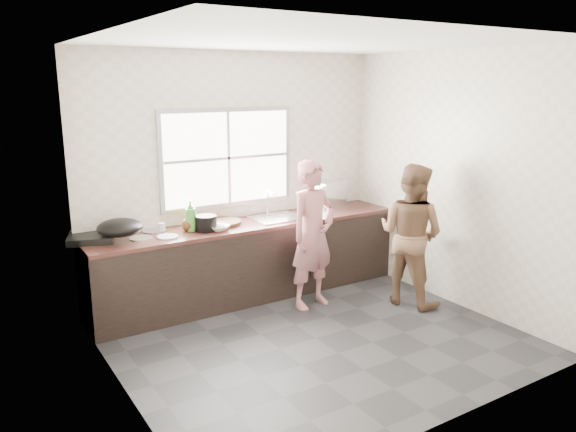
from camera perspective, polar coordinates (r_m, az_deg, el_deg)
floor at (r=5.45m, az=2.83°, el=-12.35°), size 3.60×3.20×0.01m
ceiling at (r=4.92m, az=3.21°, el=17.37°), size 3.60×3.20×0.01m
wall_back at (r=6.37m, az=-5.37°, el=4.20°), size 3.60×0.01×2.70m
wall_left at (r=4.26m, az=-17.24°, el=-0.97°), size 0.01×3.20×2.70m
wall_right at (r=6.22m, az=16.74°, el=3.47°), size 0.01×3.20×2.70m
wall_front at (r=3.86m, az=16.91°, el=-2.43°), size 3.60×0.01×2.70m
cabinet at (r=6.32m, az=-3.88°, el=-4.62°), size 3.60×0.62×0.82m
countertop at (r=6.20m, az=-3.95°, el=-0.84°), size 3.60×0.64×0.04m
sink at (r=6.36m, az=-1.18°, el=-0.21°), size 0.55×0.45×0.02m
faucet at (r=6.50m, az=-2.10°, el=1.38°), size 0.02×0.02×0.30m
window_frame at (r=6.28m, az=-6.17°, el=5.90°), size 1.60×0.05×1.10m
window_glazing at (r=6.26m, az=-6.07°, el=5.88°), size 1.50×0.01×1.00m
woman at (r=5.96m, az=2.51°, el=-2.39°), size 0.59×0.44×1.48m
person_side at (r=6.18m, az=12.35°, el=-1.85°), size 0.78×0.89×1.54m
cutting_board at (r=6.14m, az=-6.67°, el=-0.66°), size 0.48×0.48×0.04m
cleaver at (r=6.03m, az=-7.26°, el=-0.72°), size 0.22×0.18×0.01m
bowl_mince at (r=5.89m, az=-7.12°, el=-1.19°), size 0.28×0.28×0.06m
bowl_crabs at (r=6.56m, az=1.94°, el=0.40°), size 0.23×0.23×0.05m
bowl_held at (r=6.31m, az=1.73°, el=-0.06°), size 0.27×0.27×0.07m
black_pot at (r=5.88m, az=-8.33°, el=-0.73°), size 0.30×0.30×0.16m
plate_food at (r=5.71m, az=-12.13°, el=-2.07°), size 0.27×0.27×0.02m
bottle_green at (r=5.88m, az=-9.86°, el=0.07°), size 0.17×0.17×0.33m
bottle_brown_tall at (r=6.01m, az=-9.73°, el=-0.21°), size 0.11×0.11×0.21m
bottle_brown_short at (r=5.90m, az=-10.05°, el=-0.67°), size 0.15×0.15×0.17m
glass_jar at (r=5.91m, az=-12.72°, el=-1.17°), size 0.09×0.09×0.10m
burner at (r=5.81m, az=-19.37°, el=-2.05°), size 0.53×0.53×0.06m
wok at (r=5.64m, az=-16.70°, el=-1.13°), size 0.54×0.54×0.17m
dish_rack at (r=6.94m, az=3.93°, el=2.26°), size 0.51×0.42×0.33m
pot_lid_left at (r=5.73m, az=-14.68°, el=-2.18°), size 0.26×0.26×0.01m
pot_lid_right at (r=5.99m, az=-13.39°, el=-1.43°), size 0.35×0.35×0.01m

